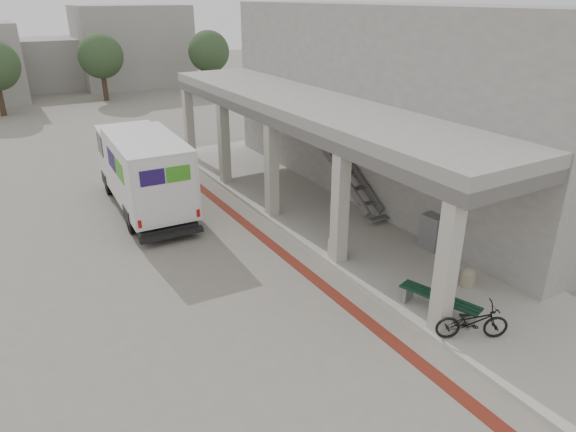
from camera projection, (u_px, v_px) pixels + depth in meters
ground at (285, 290)px, 13.78m from camera, size 120.00×120.00×0.00m
bike_lane_stripe at (280, 251)px, 15.82m from camera, size 0.35×40.00×0.01m
sidewalk at (398, 253)px, 15.62m from camera, size 4.40×28.00×0.12m
transit_building at (382, 108)px, 19.17m from camera, size 7.60×17.00×7.00m
distant_backdrop at (21, 59)px, 39.75m from camera, size 28.00×10.00×6.50m
tree_mid at (101, 56)px, 37.17m from camera, size 3.20×3.20×4.80m
tree_right at (209, 52)px, 40.11m from camera, size 3.20×3.20×4.80m
fedex_truck at (143, 170)px, 18.34m from camera, size 2.40×6.84×2.88m
bench at (439, 301)px, 12.44m from camera, size 1.03×2.04×0.47m
bollard_near at (468, 277)px, 13.62m from camera, size 0.37×0.37×0.56m
bollard_far at (335, 246)px, 15.21m from camera, size 0.42×0.42×0.64m
utility_cabinet at (433, 232)px, 15.57m from camera, size 0.54×0.69×1.09m
bicycle_black at (472, 321)px, 11.50m from camera, size 1.72×1.30×0.86m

